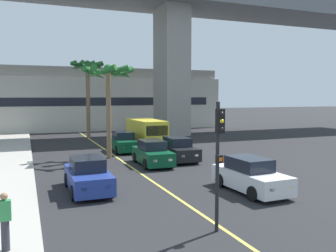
# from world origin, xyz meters

# --- Properties ---
(lane_stripe_center) EXTENTS (0.14, 56.00, 0.01)m
(lane_stripe_center) POSITION_xyz_m (0.00, 24.00, 0.00)
(lane_stripe_center) COLOR #DBCC4C
(lane_stripe_center) RESTS_ON ground
(pier_building_backdrop) EXTENTS (38.15, 8.04, 7.83)m
(pier_building_backdrop) POSITION_xyz_m (0.00, 46.94, 3.86)
(pier_building_backdrop) COLOR beige
(pier_building_backdrop) RESTS_ON ground
(car_queue_front) EXTENTS (1.85, 4.11, 1.56)m
(car_queue_front) POSITION_xyz_m (-3.37, 15.50, 0.72)
(car_queue_front) COLOR navy
(car_queue_front) RESTS_ON ground
(car_queue_second) EXTENTS (1.95, 4.16, 1.56)m
(car_queue_second) POSITION_xyz_m (3.61, 21.26, 0.72)
(car_queue_second) COLOR black
(car_queue_second) RESTS_ON ground
(car_queue_third) EXTENTS (1.96, 4.16, 1.56)m
(car_queue_third) POSITION_xyz_m (1.47, 20.38, 0.72)
(car_queue_third) COLOR #0C4728
(car_queue_third) RESTS_ON ground
(car_queue_fourth) EXTENTS (1.94, 4.15, 1.56)m
(car_queue_fourth) POSITION_xyz_m (3.53, 12.67, 0.72)
(car_queue_fourth) COLOR white
(car_queue_fourth) RESTS_ON ground
(car_queue_fifth) EXTENTS (1.91, 4.14, 1.56)m
(car_queue_fifth) POSITION_xyz_m (1.17, 26.39, 0.72)
(car_queue_fifth) COLOR #0C4728
(car_queue_fifth) RESTS_ON ground
(delivery_van) EXTENTS (2.21, 5.27, 2.36)m
(delivery_van) POSITION_xyz_m (3.48, 27.67, 1.29)
(delivery_van) COLOR yellow
(delivery_van) RESTS_ON ground
(traffic_light_median_near) EXTENTS (0.24, 0.37, 4.20)m
(traffic_light_median_near) POSITION_xyz_m (-0.31, 8.90, 2.71)
(traffic_light_median_near) COLOR black
(traffic_light_median_near) RESTS_ON ground
(palm_tree_near_median) EXTENTS (3.45, 3.47, 7.97)m
(palm_tree_near_median) POSITION_xyz_m (0.12, 36.62, 6.62)
(palm_tree_near_median) COLOR brown
(palm_tree_near_median) RESTS_ON ground
(palm_tree_mid_median) EXTENTS (3.60, 3.63, 6.53)m
(palm_tree_mid_median) POSITION_xyz_m (-0.58, 23.68, 5.52)
(palm_tree_mid_median) COLOR brown
(palm_tree_mid_median) RESTS_ON ground
(pedestrian_mid_block) EXTENTS (0.34, 0.22, 1.62)m
(pedestrian_mid_block) POSITION_xyz_m (-6.57, 9.54, 1.00)
(pedestrian_mid_block) COLOR #2D2D38
(pedestrian_mid_block) RESTS_ON sidewalk_left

